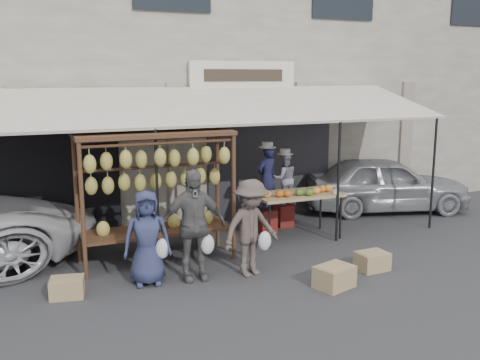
{
  "coord_description": "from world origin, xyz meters",
  "views": [
    {
      "loc": [
        -3.08,
        -7.26,
        3.13
      ],
      "look_at": [
        0.58,
        1.4,
        1.3
      ],
      "focal_mm": 40.0,
      "sensor_mm": 36.0,
      "label": 1
    }
  ],
  "objects_px": {
    "crate_near_a": "(334,277)",
    "customer_left": "(147,238)",
    "banana_rack": "(156,172)",
    "crate_near_b": "(372,261)",
    "customer_right": "(251,228)",
    "vendor_right": "(285,179)",
    "sedan": "(385,184)",
    "vendor_left": "(267,178)",
    "customer_mid": "(193,225)",
    "produce_table": "(298,195)",
    "crate_far": "(67,287)"
  },
  "relations": [
    {
      "from": "customer_mid",
      "to": "vendor_left",
      "type": "bearing_deg",
      "value": 45.09
    },
    {
      "from": "vendor_right",
      "to": "crate_near_a",
      "type": "xyz_separation_m",
      "value": [
        -0.87,
        -3.29,
        -0.86
      ]
    },
    {
      "from": "crate_near_b",
      "to": "sedan",
      "type": "xyz_separation_m",
      "value": [
        2.67,
        3.15,
        0.5
      ]
    },
    {
      "from": "customer_right",
      "to": "crate_near_b",
      "type": "relative_size",
      "value": 3.12
    },
    {
      "from": "banana_rack",
      "to": "crate_near_b",
      "type": "xyz_separation_m",
      "value": [
        3.13,
        -1.74,
        -1.42
      ]
    },
    {
      "from": "customer_mid",
      "to": "crate_near_a",
      "type": "xyz_separation_m",
      "value": [
        1.85,
        -1.16,
        -0.71
      ]
    },
    {
      "from": "crate_near_a",
      "to": "banana_rack",
      "type": "bearing_deg",
      "value": 135.44
    },
    {
      "from": "vendor_right",
      "to": "sedan",
      "type": "relative_size",
      "value": 0.29
    },
    {
      "from": "customer_left",
      "to": "vendor_left",
      "type": "bearing_deg",
      "value": 40.66
    },
    {
      "from": "crate_far",
      "to": "sedan",
      "type": "relative_size",
      "value": 0.12
    },
    {
      "from": "produce_table",
      "to": "crate_near_a",
      "type": "distance_m",
      "value": 2.58
    },
    {
      "from": "customer_mid",
      "to": "crate_far",
      "type": "height_order",
      "value": "customer_mid"
    },
    {
      "from": "vendor_left",
      "to": "customer_right",
      "type": "height_order",
      "value": "vendor_left"
    },
    {
      "from": "vendor_right",
      "to": "banana_rack",
      "type": "bearing_deg",
      "value": 30.88
    },
    {
      "from": "customer_left",
      "to": "crate_near_b",
      "type": "height_order",
      "value": "customer_left"
    },
    {
      "from": "vendor_right",
      "to": "customer_mid",
      "type": "height_order",
      "value": "customer_mid"
    },
    {
      "from": "banana_rack",
      "to": "crate_near_b",
      "type": "bearing_deg",
      "value": -28.98
    },
    {
      "from": "vendor_left",
      "to": "produce_table",
      "type": "bearing_deg",
      "value": 100.9
    },
    {
      "from": "crate_near_a",
      "to": "vendor_left",
      "type": "bearing_deg",
      "value": 83.95
    },
    {
      "from": "customer_right",
      "to": "crate_near_a",
      "type": "distance_m",
      "value": 1.49
    },
    {
      "from": "produce_table",
      "to": "customer_left",
      "type": "relative_size",
      "value": 1.16
    },
    {
      "from": "crate_near_a",
      "to": "customer_left",
      "type": "bearing_deg",
      "value": 154.12
    },
    {
      "from": "customer_mid",
      "to": "customer_right",
      "type": "bearing_deg",
      "value": -7.25
    },
    {
      "from": "produce_table",
      "to": "customer_right",
      "type": "bearing_deg",
      "value": -139.09
    },
    {
      "from": "crate_near_b",
      "to": "sedan",
      "type": "bearing_deg",
      "value": 49.69
    },
    {
      "from": "banana_rack",
      "to": "crate_far",
      "type": "height_order",
      "value": "banana_rack"
    },
    {
      "from": "customer_left",
      "to": "crate_near_a",
      "type": "distance_m",
      "value": 2.89
    },
    {
      "from": "vendor_left",
      "to": "crate_far",
      "type": "distance_m",
      "value": 4.55
    },
    {
      "from": "customer_left",
      "to": "crate_near_a",
      "type": "height_order",
      "value": "customer_left"
    },
    {
      "from": "vendor_right",
      "to": "crate_near_b",
      "type": "xyz_separation_m",
      "value": [
        0.11,
        -2.91,
        -0.87
      ]
    },
    {
      "from": "produce_table",
      "to": "customer_mid",
      "type": "relative_size",
      "value": 0.97
    },
    {
      "from": "customer_left",
      "to": "crate_near_b",
      "type": "relative_size",
      "value": 2.93
    },
    {
      "from": "customer_right",
      "to": "crate_near_a",
      "type": "bearing_deg",
      "value": -58.2
    },
    {
      "from": "produce_table",
      "to": "sedan",
      "type": "bearing_deg",
      "value": 21.26
    },
    {
      "from": "banana_rack",
      "to": "customer_left",
      "type": "distance_m",
      "value": 1.28
    },
    {
      "from": "customer_mid",
      "to": "crate_far",
      "type": "xyz_separation_m",
      "value": [
        -1.9,
        0.04,
        -0.73
      ]
    },
    {
      "from": "produce_table",
      "to": "vendor_right",
      "type": "relative_size",
      "value": 1.53
    },
    {
      "from": "produce_table",
      "to": "customer_left",
      "type": "xyz_separation_m",
      "value": [
        -3.23,
        -1.15,
        -0.15
      ]
    },
    {
      "from": "vendor_left",
      "to": "customer_right",
      "type": "distance_m",
      "value": 2.42
    },
    {
      "from": "banana_rack",
      "to": "crate_far",
      "type": "xyz_separation_m",
      "value": [
        -1.59,
        -0.92,
        -1.42
      ]
    },
    {
      "from": "banana_rack",
      "to": "crate_far",
      "type": "relative_size",
      "value": 5.53
    },
    {
      "from": "vendor_left",
      "to": "banana_rack",
      "type": "bearing_deg",
      "value": -0.22
    },
    {
      "from": "customer_right",
      "to": "crate_near_b",
      "type": "distance_m",
      "value": 2.11
    },
    {
      "from": "customer_mid",
      "to": "crate_near_a",
      "type": "distance_m",
      "value": 2.29
    },
    {
      "from": "vendor_right",
      "to": "crate_near_a",
      "type": "relative_size",
      "value": 2.01
    },
    {
      "from": "banana_rack",
      "to": "customer_right",
      "type": "relative_size",
      "value": 1.67
    },
    {
      "from": "banana_rack",
      "to": "vendor_left",
      "type": "height_order",
      "value": "banana_rack"
    },
    {
      "from": "customer_mid",
      "to": "crate_far",
      "type": "relative_size",
      "value": 3.72
    },
    {
      "from": "vendor_right",
      "to": "crate_near_b",
      "type": "height_order",
      "value": "vendor_right"
    },
    {
      "from": "produce_table",
      "to": "crate_near_b",
      "type": "xyz_separation_m",
      "value": [
        0.29,
        -2.0,
        -0.73
      ]
    }
  ]
}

